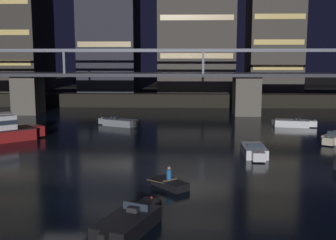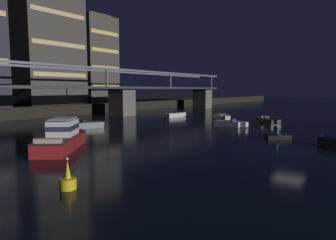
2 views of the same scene
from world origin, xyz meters
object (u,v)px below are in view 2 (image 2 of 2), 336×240
object	(u,v)px
speedboat_far_center	(87,125)
dinghy_with_paddler	(278,136)
speedboat_mid_left	(268,121)
channel_buoy	(68,181)
river_bridge	(50,96)
speedboat_near_right	(230,124)
tower_central	(48,31)
speedboat_mid_center	(175,115)
tower_east_tall	(95,60)
cabin_cruiser_near_left	(62,137)
speedboat_near_center	(221,117)

from	to	relation	value
speedboat_far_center	dinghy_with_paddler	world-z (taller)	dinghy_with_paddler
speedboat_mid_left	channel_buoy	world-z (taller)	channel_buoy
river_bridge	speedboat_mid_left	bearing A→B (deg)	-55.30
dinghy_with_paddler	speedboat_near_right	bearing A→B (deg)	53.32
speedboat_far_center	channel_buoy	bearing A→B (deg)	-128.91
river_bridge	tower_central	distance (m)	22.54
speedboat_mid_center	dinghy_with_paddler	distance (m)	28.19
tower_east_tall	speedboat_mid_center	size ratio (longest dim) A/B	4.24
cabin_cruiser_near_left	river_bridge	bearing A→B (deg)	61.73
river_bridge	speedboat_near_center	bearing A→B (deg)	-42.11
river_bridge	speedboat_far_center	distance (m)	11.45
dinghy_with_paddler	tower_central	bearing A→B (deg)	86.88
dinghy_with_paddler	speedboat_mid_center	bearing A→B (deg)	60.46
tower_central	speedboat_near_right	xyz separation A→B (m)	(4.02, -41.42, -17.64)
tower_central	speedboat_mid_left	bearing A→B (deg)	-75.99
speedboat_mid_left	river_bridge	bearing A→B (deg)	124.70
river_bridge	speedboat_far_center	world-z (taller)	river_bridge
tower_central	dinghy_with_paddler	xyz separation A→B (m)	(-2.75, -50.51, -17.78)
tower_east_tall	speedboat_near_center	bearing A→B (deg)	-91.91
river_bridge	speedboat_far_center	xyz separation A→B (m)	(-0.90, -10.72, -3.93)
tower_east_tall	speedboat_near_center	world-z (taller)	tower_east_tall
speedboat_near_right	speedboat_mid_center	distance (m)	17.01
tower_central	speedboat_near_center	distance (m)	41.54
cabin_cruiser_near_left	tower_east_tall	bearing A→B (deg)	48.20
cabin_cruiser_near_left	dinghy_with_paddler	world-z (taller)	cabin_cruiser_near_left
speedboat_near_center	speedboat_far_center	distance (m)	24.61
speedboat_far_center	channel_buoy	world-z (taller)	channel_buoy
river_bridge	speedboat_mid_center	size ratio (longest dim) A/B	19.49
speedboat_mid_center	speedboat_far_center	xyz separation A→B (m)	(-21.05, -0.19, 0.00)
river_bridge	channel_buoy	xyz separation A→B (m)	(-17.53, -31.31, -3.87)
cabin_cruiser_near_left	speedboat_mid_center	bearing A→B (deg)	18.66
speedboat_mid_left	dinghy_with_paddler	xyz separation A→B (m)	(-13.85, -6.02, -0.14)
river_bridge	speedboat_near_center	world-z (taller)	river_bridge
speedboat_near_center	speedboat_mid_center	size ratio (longest dim) A/B	0.90
channel_buoy	dinghy_with_paddler	distance (m)	24.07
speedboat_near_center	cabin_cruiser_near_left	bearing A→B (deg)	-177.72
speedboat_near_center	dinghy_with_paddler	xyz separation A→B (m)	(-15.70, -15.20, -0.14)
speedboat_near_right	tower_east_tall	bearing A→B (deg)	76.82
speedboat_far_center	speedboat_near_right	bearing A→B (deg)	-47.59
river_bridge	channel_buoy	bearing A→B (deg)	-119.23
river_bridge	cabin_cruiser_near_left	xyz separation A→B (m)	(-11.39, -21.18, -3.30)
cabin_cruiser_near_left	dinghy_with_paddler	bearing A→B (deg)	-38.18
tower_east_tall	speedboat_far_center	distance (m)	39.24
cabin_cruiser_near_left	speedboat_near_right	size ratio (longest dim) A/B	1.59
tower_central	cabin_cruiser_near_left	bearing A→B (deg)	-119.10
cabin_cruiser_near_left	speedboat_mid_left	xyz separation A→B (m)	(31.49, -7.85, -0.64)
speedboat_mid_left	dinghy_with_paddler	bearing A→B (deg)	-156.49
tower_east_tall	dinghy_with_paddler	world-z (taller)	tower_east_tall
speedboat_mid_left	speedboat_mid_center	bearing A→B (deg)	89.84
river_bridge	tower_central	size ratio (longest dim) A/B	3.18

